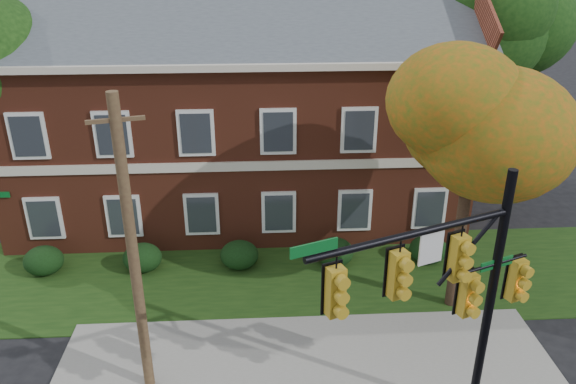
{
  "coord_description": "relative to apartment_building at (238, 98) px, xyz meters",
  "views": [
    {
      "loc": [
        -1.25,
        -11.09,
        11.0
      ],
      "look_at": [
        -0.44,
        3.0,
        4.66
      ],
      "focal_mm": 35.0,
      "sensor_mm": 36.0,
      "label": 1
    }
  ],
  "objects": [
    {
      "name": "sidewalk",
      "position": [
        2.0,
        -10.95,
        -4.95
      ],
      "size": [
        14.0,
        5.0,
        0.08
      ],
      "primitive_type": "cube",
      "color": "gray",
      "rests_on": "ground"
    },
    {
      "name": "grass_strip",
      "position": [
        2.0,
        -5.95,
        -4.97
      ],
      "size": [
        30.0,
        6.0,
        0.04
      ],
      "primitive_type": "cube",
      "color": "#193811",
      "rests_on": "ground"
    },
    {
      "name": "apartment_building",
      "position": [
        0.0,
        0.0,
        0.0
      ],
      "size": [
        18.8,
        8.8,
        9.74
      ],
      "color": "brown",
      "rests_on": "ground"
    },
    {
      "name": "hedge_far_left",
      "position": [
        -7.0,
        -5.25,
        -4.46
      ],
      "size": [
        1.4,
        1.26,
        1.05
      ],
      "primitive_type": "ellipsoid",
      "color": "black",
      "rests_on": "ground"
    },
    {
      "name": "hedge_left",
      "position": [
        -3.5,
        -5.25,
        -4.46
      ],
      "size": [
        1.4,
        1.26,
        1.05
      ],
      "primitive_type": "ellipsoid",
      "color": "black",
      "rests_on": "ground"
    },
    {
      "name": "hedge_center",
      "position": [
        0.0,
        -5.25,
        -4.46
      ],
      "size": [
        1.4,
        1.26,
        1.05
      ],
      "primitive_type": "ellipsoid",
      "color": "black",
      "rests_on": "ground"
    },
    {
      "name": "hedge_right",
      "position": [
        3.5,
        -5.25,
        -4.46
      ],
      "size": [
        1.4,
        1.26,
        1.05
      ],
      "primitive_type": "ellipsoid",
      "color": "black",
      "rests_on": "ground"
    },
    {
      "name": "hedge_far_right",
      "position": [
        7.0,
        -5.25,
        -4.46
      ],
      "size": [
        1.4,
        1.26,
        1.05
      ],
      "primitive_type": "ellipsoid",
      "color": "black",
      "rests_on": "ground"
    },
    {
      "name": "tree_near_right",
      "position": [
        7.22,
        -8.09,
        1.68
      ],
      "size": [
        4.5,
        4.25,
        8.58
      ],
      "color": "black",
      "rests_on": "ground"
    },
    {
      "name": "tree_right_rear",
      "position": [
        11.31,
        0.86,
        3.13
      ],
      "size": [
        6.3,
        5.95,
        10.62
      ],
      "color": "black",
      "rests_on": "ground"
    },
    {
      "name": "traffic_signal",
      "position": [
        4.88,
        -13.07,
        -0.83
      ],
      "size": [
        5.64,
        2.35,
        6.7
      ],
      "rotation": [
        0.0,
        0.0,
        0.37
      ],
      "color": "gray",
      "rests_on": "ground"
    },
    {
      "name": "utility_pole",
      "position": [
        -2.3,
        -11.16,
        -0.88
      ],
      "size": [
        1.24,
        0.4,
        8.09
      ],
      "rotation": [
        0.0,
        0.0,
        0.25
      ],
      "color": "#4C3423",
      "rests_on": "ground"
    }
  ]
}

